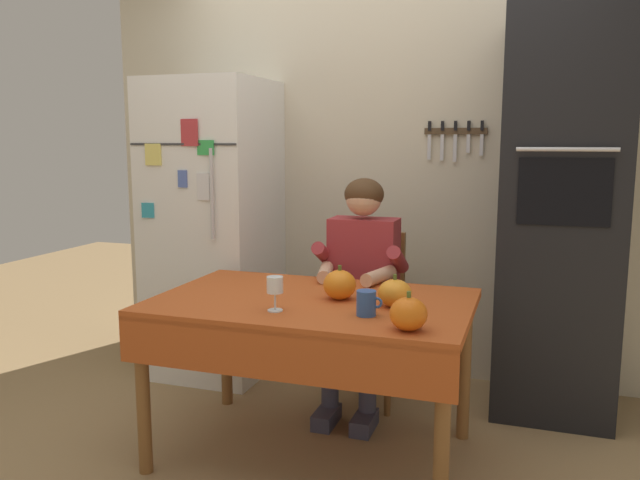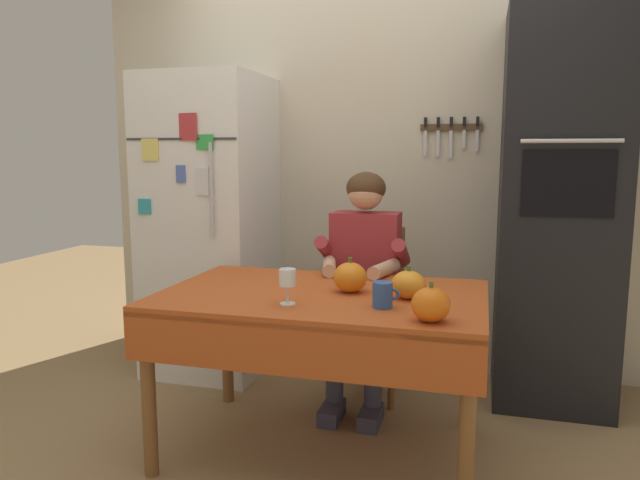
{
  "view_description": "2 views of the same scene",
  "coord_description": "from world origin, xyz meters",
  "px_view_note": "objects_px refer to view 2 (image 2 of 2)",
  "views": [
    {
      "loc": [
        0.92,
        -2.51,
        1.44
      ],
      "look_at": [
        0.02,
        0.15,
        1.0
      ],
      "focal_mm": 35.64,
      "sensor_mm": 36.0,
      "label": 1
    },
    {
      "loc": [
        0.66,
        -2.34,
        1.34
      ],
      "look_at": [
        -0.03,
        0.18,
        0.96
      ],
      "focal_mm": 33.17,
      "sensor_mm": 36.0,
      "label": 2
    }
  ],
  "objects_px": {
    "refrigerator": "(210,226)",
    "wall_oven": "(558,209)",
    "pumpkin_medium": "(431,305)",
    "dining_table": "(321,312)",
    "pumpkin_large": "(408,285)",
    "coffee_mug": "(383,295)",
    "wine_glass": "(287,279)",
    "pumpkin_small": "(350,277)",
    "chair_behind_person": "(369,302)",
    "seated_person": "(363,269)"
  },
  "relations": [
    {
      "from": "seated_person",
      "to": "pumpkin_medium",
      "type": "height_order",
      "value": "seated_person"
    },
    {
      "from": "dining_table",
      "to": "pumpkin_medium",
      "type": "relative_size",
      "value": 9.43
    },
    {
      "from": "pumpkin_medium",
      "to": "pumpkin_small",
      "type": "relative_size",
      "value": 0.96
    },
    {
      "from": "chair_behind_person",
      "to": "pumpkin_large",
      "type": "relative_size",
      "value": 6.48
    },
    {
      "from": "wine_glass",
      "to": "seated_person",
      "type": "bearing_deg",
      "value": 80.15
    },
    {
      "from": "pumpkin_medium",
      "to": "pumpkin_small",
      "type": "height_order",
      "value": "pumpkin_small"
    },
    {
      "from": "refrigerator",
      "to": "pumpkin_medium",
      "type": "height_order",
      "value": "refrigerator"
    },
    {
      "from": "dining_table",
      "to": "wall_oven",
      "type": "bearing_deg",
      "value": 41.31
    },
    {
      "from": "refrigerator",
      "to": "coffee_mug",
      "type": "relative_size",
      "value": 16.78
    },
    {
      "from": "pumpkin_small",
      "to": "pumpkin_large",
      "type": "bearing_deg",
      "value": -10.27
    },
    {
      "from": "wall_oven",
      "to": "pumpkin_large",
      "type": "distance_m",
      "value": 1.16
    },
    {
      "from": "refrigerator",
      "to": "pumpkin_small",
      "type": "bearing_deg",
      "value": -37.82
    },
    {
      "from": "coffee_mug",
      "to": "pumpkin_large",
      "type": "xyz_separation_m",
      "value": [
        0.08,
        0.17,
        0.01
      ]
    },
    {
      "from": "wine_glass",
      "to": "dining_table",
      "type": "bearing_deg",
      "value": 70.42
    },
    {
      "from": "coffee_mug",
      "to": "wine_glass",
      "type": "distance_m",
      "value": 0.38
    },
    {
      "from": "seated_person",
      "to": "coffee_mug",
      "type": "xyz_separation_m",
      "value": [
        0.23,
        -0.77,
        0.05
      ]
    },
    {
      "from": "pumpkin_small",
      "to": "dining_table",
      "type": "bearing_deg",
      "value": -154.59
    },
    {
      "from": "wall_oven",
      "to": "seated_person",
      "type": "distance_m",
      "value": 1.08
    },
    {
      "from": "chair_behind_person",
      "to": "seated_person",
      "type": "height_order",
      "value": "seated_person"
    },
    {
      "from": "refrigerator",
      "to": "chair_behind_person",
      "type": "height_order",
      "value": "refrigerator"
    },
    {
      "from": "refrigerator",
      "to": "wall_oven",
      "type": "distance_m",
      "value": 2.01
    },
    {
      "from": "wine_glass",
      "to": "pumpkin_small",
      "type": "height_order",
      "value": "pumpkin_small"
    },
    {
      "from": "refrigerator",
      "to": "chair_behind_person",
      "type": "xyz_separation_m",
      "value": [
        1.01,
        -0.09,
        -0.39
      ]
    },
    {
      "from": "wall_oven",
      "to": "pumpkin_medium",
      "type": "xyz_separation_m",
      "value": [
        -0.55,
        -1.24,
        -0.25
      ]
    },
    {
      "from": "wall_oven",
      "to": "wine_glass",
      "type": "height_order",
      "value": "wall_oven"
    },
    {
      "from": "dining_table",
      "to": "chair_behind_person",
      "type": "distance_m",
      "value": 0.81
    },
    {
      "from": "wall_oven",
      "to": "seated_person",
      "type": "relative_size",
      "value": 1.69
    },
    {
      "from": "pumpkin_large",
      "to": "wine_glass",
      "type": "bearing_deg",
      "value": -153.17
    },
    {
      "from": "coffee_mug",
      "to": "wine_glass",
      "type": "bearing_deg",
      "value": -171.63
    },
    {
      "from": "refrigerator",
      "to": "wine_glass",
      "type": "xyz_separation_m",
      "value": [
        0.87,
        -1.1,
        -0.06
      ]
    },
    {
      "from": "dining_table",
      "to": "coffee_mug",
      "type": "relative_size",
      "value": 13.05
    },
    {
      "from": "coffee_mug",
      "to": "pumpkin_small",
      "type": "xyz_separation_m",
      "value": [
        -0.18,
        0.22,
        0.01
      ]
    },
    {
      "from": "dining_table",
      "to": "pumpkin_medium",
      "type": "distance_m",
      "value": 0.6
    },
    {
      "from": "wine_glass",
      "to": "pumpkin_small",
      "type": "bearing_deg",
      "value": 54.82
    },
    {
      "from": "dining_table",
      "to": "pumpkin_medium",
      "type": "xyz_separation_m",
      "value": [
        0.5,
        -0.31,
        0.15
      ]
    },
    {
      "from": "seated_person",
      "to": "pumpkin_medium",
      "type": "bearing_deg",
      "value": -64.82
    },
    {
      "from": "dining_table",
      "to": "pumpkin_large",
      "type": "distance_m",
      "value": 0.4
    },
    {
      "from": "refrigerator",
      "to": "wall_oven",
      "type": "height_order",
      "value": "wall_oven"
    },
    {
      "from": "wine_glass",
      "to": "pumpkin_large",
      "type": "relative_size",
      "value": 1.02
    },
    {
      "from": "pumpkin_medium",
      "to": "pumpkin_small",
      "type": "xyz_separation_m",
      "value": [
        -0.38,
        0.37,
        0.0
      ]
    },
    {
      "from": "pumpkin_medium",
      "to": "refrigerator",
      "type": "bearing_deg",
      "value": 140.38
    },
    {
      "from": "pumpkin_medium",
      "to": "wine_glass",
      "type": "bearing_deg",
      "value": 170.89
    },
    {
      "from": "pumpkin_medium",
      "to": "coffee_mug",
      "type": "bearing_deg",
      "value": 143.36
    },
    {
      "from": "seated_person",
      "to": "pumpkin_large",
      "type": "relative_size",
      "value": 8.67
    },
    {
      "from": "wall_oven",
      "to": "pumpkin_medium",
      "type": "bearing_deg",
      "value": -114.14
    },
    {
      "from": "dining_table",
      "to": "pumpkin_large",
      "type": "relative_size",
      "value": 9.75
    },
    {
      "from": "seated_person",
      "to": "pumpkin_small",
      "type": "height_order",
      "value": "seated_person"
    },
    {
      "from": "wall_oven",
      "to": "refrigerator",
      "type": "bearing_deg",
      "value": -178.86
    },
    {
      "from": "refrigerator",
      "to": "pumpkin_medium",
      "type": "xyz_separation_m",
      "value": [
        1.45,
        -1.2,
        -0.1
      ]
    },
    {
      "from": "seated_person",
      "to": "pumpkin_medium",
      "type": "xyz_separation_m",
      "value": [
        0.43,
        -0.92,
        0.07
      ]
    }
  ]
}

